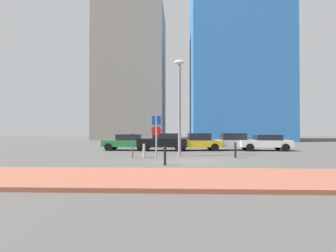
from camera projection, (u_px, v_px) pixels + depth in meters
ground_plane at (192, 161)px, 15.10m from camera, size 120.00×120.00×0.00m
sidewalk_brick at (199, 178)px, 9.46m from camera, size 40.00×4.07×0.14m
parked_car_green at (128, 142)px, 23.03m from camera, size 4.19×2.12×1.38m
parked_car_black at (163, 141)px, 22.73m from camera, size 4.13×1.98×1.47m
parked_car_yellow at (198, 142)px, 22.89m from camera, size 4.11×2.19×1.47m
parked_car_silver at (230, 142)px, 23.17m from camera, size 4.64×2.02×1.47m
parked_car_white at (265, 142)px, 22.71m from camera, size 4.24×2.04×1.35m
parking_sign_post at (156, 132)px, 16.25m from camera, size 0.60×0.10×2.65m
parking_meter at (133, 142)px, 16.70m from camera, size 0.18×0.14×1.53m
street_lamp at (180, 99)px, 18.11m from camera, size 0.70×0.36×6.52m
traffic_bollard_near at (165, 156)px, 13.43m from camera, size 0.14×0.14×0.95m
traffic_bollard_mid at (235, 150)px, 17.00m from camera, size 0.13×0.13×0.98m
traffic_bollard_far at (144, 151)px, 17.17m from camera, size 0.16×0.16×0.87m
building_colorful_midrise at (236, 63)px, 44.75m from camera, size 15.14×12.61×26.02m
building_under_construction at (132, 75)px, 51.01m from camera, size 12.33×12.11×24.36m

